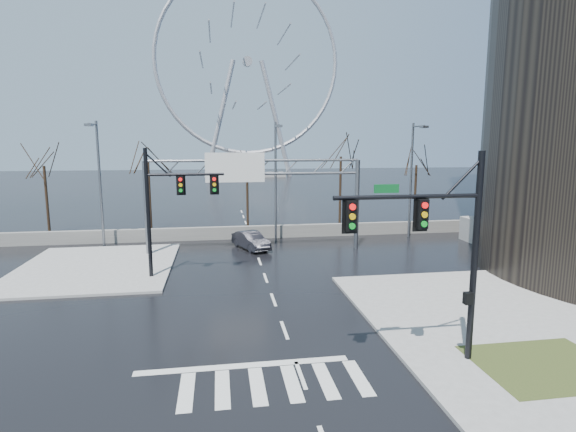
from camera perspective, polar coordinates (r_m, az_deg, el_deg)
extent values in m
plane|color=black|center=(20.71, -0.46, -14.28)|extent=(260.00, 260.00, 0.00)
cube|color=gray|center=(25.74, 21.79, -10.01)|extent=(12.00, 10.00, 0.15)
cube|color=gray|center=(32.91, -23.18, -5.96)|extent=(10.00, 12.00, 0.15)
cube|color=#2D3B18|center=(19.86, 29.88, -16.14)|extent=(5.00, 4.00, 0.02)
cube|color=slate|center=(39.65, -4.70, -2.05)|extent=(52.00, 0.50, 1.10)
cylinder|color=black|center=(17.97, 22.60, -5.20)|extent=(0.24, 0.24, 8.00)
cylinder|color=black|center=(16.30, 14.99, 2.37)|extent=(5.40, 0.16, 0.16)
cube|color=black|center=(16.45, 16.70, 0.24)|extent=(0.35, 0.28, 1.05)
cube|color=black|center=(15.51, 8.00, 0.02)|extent=(0.35, 0.28, 1.05)
cylinder|color=black|center=(28.44, -17.32, 0.17)|extent=(0.24, 0.24, 8.00)
cylinder|color=black|center=(27.93, -12.87, 5.16)|extent=(4.60, 0.16, 0.16)
cube|color=black|center=(27.85, -13.46, 3.89)|extent=(0.35, 0.28, 1.05)
cube|color=black|center=(27.76, -9.34, 4.00)|extent=(0.35, 0.28, 1.05)
cylinder|color=slate|center=(34.53, -17.50, 0.85)|extent=(0.36, 0.36, 7.00)
cylinder|color=slate|center=(35.79, 8.72, 1.45)|extent=(0.36, 0.36, 7.00)
cylinder|color=slate|center=(33.94, -4.22, 7.05)|extent=(16.00, 0.20, 0.20)
cylinder|color=slate|center=(33.99, -4.20, 5.36)|extent=(16.00, 0.20, 0.20)
cube|color=#0B5521|center=(33.72, -6.74, 6.14)|extent=(4.20, 0.10, 2.00)
cube|color=silver|center=(33.66, -6.74, 6.14)|extent=(4.40, 0.02, 2.20)
cylinder|color=slate|center=(38.56, -22.74, 3.63)|extent=(0.20, 0.20, 10.00)
cylinder|color=slate|center=(37.38, -23.59, 10.65)|extent=(0.12, 2.20, 0.12)
cube|color=slate|center=(36.41, -23.98, 10.53)|extent=(0.50, 0.70, 0.18)
cylinder|color=slate|center=(37.74, -1.59, 4.24)|extent=(0.20, 0.20, 10.00)
cylinder|color=slate|center=(36.54, -1.40, 11.45)|extent=(0.12, 2.20, 0.12)
cube|color=slate|center=(35.55, -1.18, 11.35)|extent=(0.50, 0.70, 0.18)
cylinder|color=slate|center=(41.03, 15.33, 4.31)|extent=(0.20, 0.20, 10.00)
cylinder|color=slate|center=(39.92, 16.27, 10.90)|extent=(0.12, 2.20, 0.12)
cube|color=slate|center=(39.02, 16.89, 10.77)|extent=(0.50, 0.70, 0.18)
cylinder|color=black|center=(45.71, -28.29, 1.67)|extent=(0.24, 0.24, 6.30)
cylinder|color=black|center=(43.03, -17.15, 2.26)|extent=(0.24, 0.24, 6.75)
cylinder|color=black|center=(43.71, -5.18, 2.14)|extent=(0.24, 0.24, 5.85)
cylinder|color=black|center=(44.16, 6.64, 2.95)|extent=(0.24, 0.24, 7.02)
cylinder|color=black|center=(47.43, 15.83, 2.55)|extent=(0.24, 0.24, 6.12)
cube|color=gray|center=(114.33, -4.98, 5.25)|extent=(18.00, 6.00, 1.00)
torus|color=#B2B2B7|center=(115.76, -5.18, 18.96)|extent=(45.00, 1.00, 45.00)
cylinder|color=#B2B2B7|center=(115.76, -5.18, 18.96)|extent=(2.40, 1.50, 2.40)
cylinder|color=#B2B2B7|center=(113.95, -8.67, 11.96)|extent=(8.28, 1.20, 28.82)
cylinder|color=#B2B2B7|center=(114.90, -1.52, 12.03)|extent=(8.28, 1.20, 28.82)
imported|color=black|center=(35.60, -4.74, -3.10)|extent=(3.01, 4.45, 1.39)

